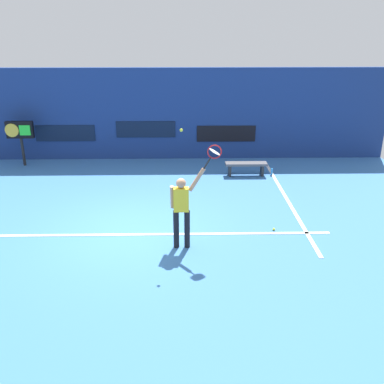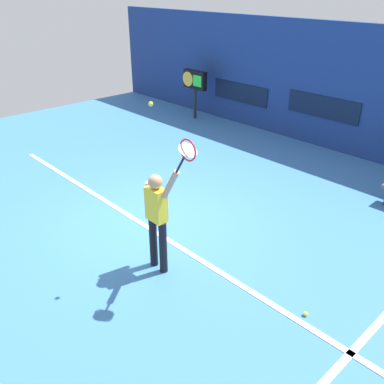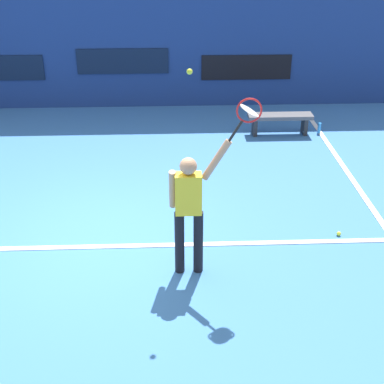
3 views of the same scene
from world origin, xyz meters
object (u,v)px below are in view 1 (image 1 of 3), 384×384
water_bottle (272,172)px  tennis_player (182,207)px  tennis_ball (181,130)px  tennis_racket (214,153)px  spare_ball (274,229)px  scoreboard_clock (20,132)px  court_bench (246,166)px

water_bottle → tennis_player: bearing=-121.4°
tennis_player → tennis_ball: tennis_ball is taller
tennis_racket → spare_ball: size_ratio=8.92×
tennis_racket → water_bottle: size_ratio=2.53×
scoreboard_clock → court_bench: scoreboard_clock is taller
tennis_ball → court_bench: bearing=66.8°
scoreboard_clock → tennis_player: bearing=-47.6°
tennis_ball → spare_ball: size_ratio=1.00×
tennis_racket → tennis_ball: tennis_ball is taller
tennis_racket → court_bench: bearing=73.6°
spare_ball → tennis_player: bearing=-160.9°
scoreboard_clock → water_bottle: size_ratio=6.74×
spare_ball → water_bottle: bearing=79.9°
court_bench → spare_ball: court_bench is taller
tennis_racket → spare_ball: (1.60, 0.80, -2.23)m
tennis_player → tennis_racket: tennis_racket is taller
tennis_racket → water_bottle: 5.93m
scoreboard_clock → water_bottle: scoreboard_clock is taller
water_bottle → spare_ball: (-0.75, -4.20, -0.09)m
tennis_player → tennis_ball: size_ratio=28.40×
tennis_ball → scoreboard_clock: size_ratio=0.04×
tennis_player → court_bench: (2.17, 5.00, -0.67)m
tennis_ball → court_bench: 6.00m
tennis_player → court_bench: size_ratio=1.38×
court_bench → tennis_racket: bearing=-106.4°
spare_ball → scoreboard_clock: bearing=145.7°
tennis_racket → tennis_ball: bearing=-177.3°
tennis_racket → tennis_player: bearing=179.7°
tennis_ball → water_bottle: 6.45m
tennis_player → tennis_racket: size_ratio=3.19×
tennis_ball → court_bench: tennis_ball is taller
scoreboard_clock → spare_ball: scoreboard_clock is taller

